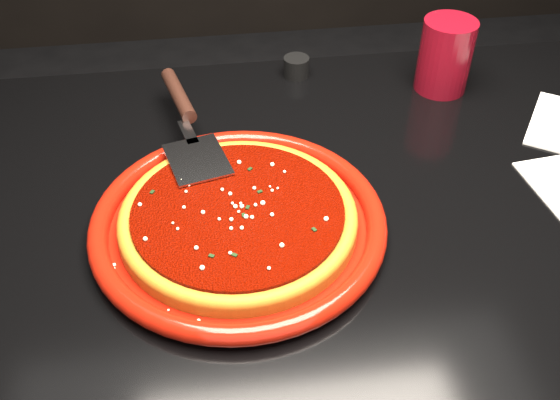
# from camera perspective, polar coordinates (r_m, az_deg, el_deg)

# --- Properties ---
(table) EXTENTS (1.20, 0.80, 0.75)m
(table) POSITION_cam_1_polar(r_m,az_deg,el_deg) (1.18, 4.56, -13.46)
(table) COLOR black
(table) RESTS_ON floor
(plate) EXTENTS (0.44, 0.44, 0.03)m
(plate) POSITION_cam_1_polar(r_m,az_deg,el_deg) (0.83, -3.81, -2.01)
(plate) COLOR maroon
(plate) RESTS_ON table
(pizza_crust) EXTENTS (0.35, 0.35, 0.02)m
(pizza_crust) POSITION_cam_1_polar(r_m,az_deg,el_deg) (0.83, -3.82, -1.78)
(pizza_crust) COLOR #915314
(pizza_crust) RESTS_ON plate
(pizza_crust_rim) EXTENTS (0.35, 0.35, 0.02)m
(pizza_crust_rim) POSITION_cam_1_polar(r_m,az_deg,el_deg) (0.82, -3.85, -1.39)
(pizza_crust_rim) COLOR #915314
(pizza_crust_rim) RESTS_ON plate
(pizza_sauce) EXTENTS (0.31, 0.31, 0.01)m
(pizza_sauce) POSITION_cam_1_polar(r_m,az_deg,el_deg) (0.82, -3.87, -1.10)
(pizza_sauce) COLOR #610800
(pizza_sauce) RESTS_ON plate
(parmesan_dusting) EXTENTS (0.27, 0.27, 0.01)m
(parmesan_dusting) POSITION_cam_1_polar(r_m,az_deg,el_deg) (0.82, -3.89, -0.69)
(parmesan_dusting) COLOR beige
(parmesan_dusting) RESTS_ON plate
(basil_flecks) EXTENTS (0.25, 0.25, 0.00)m
(basil_flecks) POSITION_cam_1_polar(r_m,az_deg,el_deg) (0.82, -3.89, -0.75)
(basil_flecks) COLOR black
(basil_flecks) RESTS_ON plate
(pizza_server) EXTENTS (0.17, 0.35, 0.03)m
(pizza_server) POSITION_cam_1_polar(r_m,az_deg,el_deg) (0.96, -8.39, 7.10)
(pizza_server) COLOR silver
(pizza_server) RESTS_ON plate
(cup) EXTENTS (0.11, 0.11, 0.13)m
(cup) POSITION_cam_1_polar(r_m,az_deg,el_deg) (1.13, 14.86, 12.63)
(cup) COLOR maroon
(cup) RESTS_ON table
(ramekin) EXTENTS (0.05, 0.05, 0.04)m
(ramekin) POSITION_cam_1_polar(r_m,az_deg,el_deg) (1.16, 1.50, 12.08)
(ramekin) COLOR black
(ramekin) RESTS_ON table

